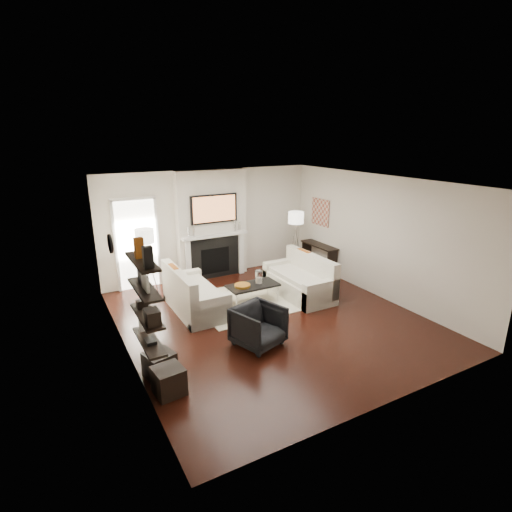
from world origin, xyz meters
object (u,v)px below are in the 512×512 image
loveseat_left_base (196,301)px  lamp_left_shade (144,236)px  coffee_table (253,286)px  lamp_right_shade (296,218)px  loveseat_right_base (298,286)px  armchair (258,324)px  ottoman_near (160,365)px

loveseat_left_base → lamp_left_shade: size_ratio=4.50×
loveseat_left_base → coffee_table: bearing=-10.8°
lamp_right_shade → loveseat_left_base: bearing=-161.4°
loveseat_left_base → loveseat_right_base: 2.36m
lamp_left_shade → lamp_right_shade: size_ratio=1.00×
loveseat_right_base → coffee_table: bearing=173.8°
loveseat_left_base → lamp_right_shade: size_ratio=4.50×
armchair → lamp_right_shade: 4.16m
ottoman_near → lamp_right_shade: bearing=34.1°
lamp_right_shade → ottoman_near: lamp_right_shade is taller
armchair → lamp_right_shade: size_ratio=1.94×
armchair → ottoman_near: armchair is taller
loveseat_right_base → ottoman_near: size_ratio=4.50×
loveseat_right_base → ottoman_near: (-3.65, -1.62, -0.01)m
lamp_left_shade → coffee_table: bearing=-33.7°
armchair → lamp_left_shade: lamp_left_shade is taller
armchair → loveseat_left_base: bearing=85.7°
armchair → lamp_left_shade: size_ratio=1.94×
ottoman_near → armchair: bearing=3.8°
coffee_table → armchair: armchair is taller
lamp_right_shade → ottoman_near: 5.60m
loveseat_right_base → lamp_right_shade: size_ratio=4.50×
loveseat_left_base → loveseat_right_base: (2.34, -0.36, 0.00)m
loveseat_right_base → armchair: (-1.88, -1.50, 0.18)m
coffee_table → armchair: bearing=-115.3°
loveseat_right_base → coffee_table: (-1.11, 0.12, 0.19)m
lamp_right_shade → ottoman_near: size_ratio=1.00×
coffee_table → lamp_left_shade: size_ratio=2.75×
loveseat_left_base → lamp_right_shade: 3.60m
coffee_table → armchair: (-0.77, -1.63, -0.01)m
loveseat_left_base → loveseat_right_base: size_ratio=1.00×
lamp_left_shade → armchair: bearing=-68.4°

